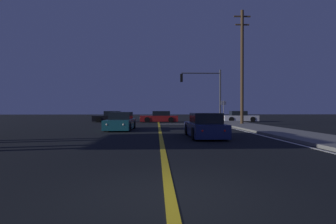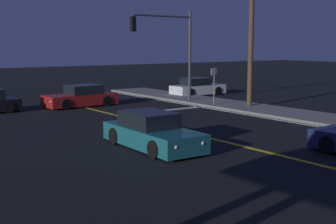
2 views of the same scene
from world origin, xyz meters
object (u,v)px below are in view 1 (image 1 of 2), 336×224
object	(u,v)px
car_following_oncoming_red	(159,117)
car_far_approaching_black	(111,117)
car_side_waiting_white	(240,117)
car_lead_oncoming_navy	(205,127)
car_mid_block_teal	(121,122)
utility_pole_right	(242,66)
street_sign_corner	(224,108)
traffic_signal_near_right	(206,87)

from	to	relation	value
car_following_oncoming_red	car_far_approaching_black	distance (m)	5.89
car_following_oncoming_red	car_side_waiting_white	size ratio (longest dim) A/B	1.07
car_lead_oncoming_navy	car_far_approaching_black	xyz separation A→B (m)	(-8.19, 18.78, 0.00)
car_following_oncoming_red	car_mid_block_teal	bearing A→B (deg)	164.12
car_far_approaching_black	utility_pole_right	xyz separation A→B (m)	(13.84, -7.29, 5.18)
car_mid_block_teal	street_sign_corner	size ratio (longest dim) A/B	1.92
car_side_waiting_white	traffic_signal_near_right	distance (m)	6.63
car_far_approaching_black	utility_pole_right	distance (m)	16.48
car_far_approaching_black	traffic_signal_near_right	size ratio (longest dim) A/B	0.70
utility_pole_right	car_lead_oncoming_navy	bearing A→B (deg)	-116.21
street_sign_corner	car_lead_oncoming_navy	bearing A→B (deg)	-107.91
car_side_waiting_white	utility_pole_right	size ratio (longest dim) A/B	0.38
traffic_signal_near_right	street_sign_corner	bearing A→B (deg)	115.52
traffic_signal_near_right	utility_pole_right	distance (m)	5.52
traffic_signal_near_right	car_lead_oncoming_navy	bearing A→B (deg)	79.64
car_side_waiting_white	street_sign_corner	world-z (taller)	street_sign_corner
car_lead_oncoming_navy	car_side_waiting_white	world-z (taller)	same
utility_pole_right	traffic_signal_near_right	bearing A→B (deg)	121.44
car_following_oncoming_red	street_sign_corner	xyz separation A→B (m)	(6.59, -5.04, 1.06)
street_sign_corner	utility_pole_right	bearing A→B (deg)	-50.14
car_mid_block_teal	street_sign_corner	bearing A→B (deg)	-141.04
car_side_waiting_white	car_lead_oncoming_navy	bearing A→B (deg)	-21.08
car_far_approaching_black	car_lead_oncoming_navy	bearing A→B (deg)	-157.53
car_side_waiting_white	utility_pole_right	distance (m)	9.31
car_mid_block_teal	street_sign_corner	world-z (taller)	street_sign_corner
car_mid_block_teal	car_following_oncoming_red	world-z (taller)	same
car_side_waiting_white	car_far_approaching_black	bearing A→B (deg)	-88.34
traffic_signal_near_right	utility_pole_right	world-z (taller)	utility_pole_right
car_mid_block_teal	car_lead_oncoming_navy	world-z (taller)	same
street_sign_corner	car_mid_block_teal	bearing A→B (deg)	-142.67
car_mid_block_teal	car_following_oncoming_red	distance (m)	12.73
utility_pole_right	car_far_approaching_black	bearing A→B (deg)	152.21
car_lead_oncoming_navy	car_following_oncoming_red	xyz separation A→B (m)	(-2.33, 18.21, 0.00)
traffic_signal_near_right	street_sign_corner	size ratio (longest dim) A/B	2.46
car_far_approaching_black	street_sign_corner	bearing A→B (deg)	-115.38
car_following_oncoming_red	car_side_waiting_white	distance (m)	10.07
car_following_oncoming_red	utility_pole_right	bearing A→B (deg)	-132.24
car_mid_block_teal	street_sign_corner	distance (m)	12.13
car_far_approaching_black	car_side_waiting_white	world-z (taller)	same
car_lead_oncoming_navy	car_far_approaching_black	world-z (taller)	same
car_mid_block_teal	car_side_waiting_white	distance (m)	18.51
car_far_approaching_black	traffic_signal_near_right	distance (m)	11.97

